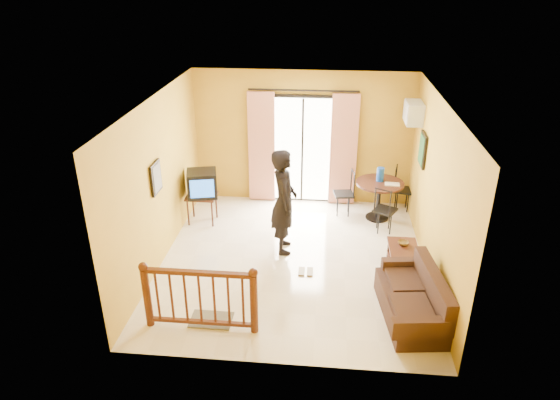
# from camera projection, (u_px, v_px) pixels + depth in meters

# --- Properties ---
(ground) EXTENTS (5.00, 5.00, 0.00)m
(ground) POSITION_uv_depth(u_px,v_px,m) (293.00, 260.00, 8.67)
(ground) COLOR beige
(ground) RESTS_ON ground
(room_shell) EXTENTS (5.00, 5.00, 5.00)m
(room_shell) POSITION_uv_depth(u_px,v_px,m) (294.00, 169.00, 7.94)
(room_shell) COLOR white
(room_shell) RESTS_ON ground
(balcony_door) EXTENTS (2.25, 0.14, 2.46)m
(balcony_door) POSITION_uv_depth(u_px,v_px,m) (302.00, 149.00, 10.35)
(balcony_door) COLOR black
(balcony_door) RESTS_ON ground
(tv_table) EXTENTS (0.57, 0.48, 0.57)m
(tv_table) POSITION_uv_depth(u_px,v_px,m) (202.00, 199.00, 9.78)
(tv_table) COLOR black
(tv_table) RESTS_ON ground
(television) EXTENTS (0.66, 0.62, 0.50)m
(television) POSITION_uv_depth(u_px,v_px,m) (202.00, 184.00, 9.64)
(television) COLOR black
(television) RESTS_ON tv_table
(picture_left) EXTENTS (0.05, 0.42, 0.52)m
(picture_left) POSITION_uv_depth(u_px,v_px,m) (156.00, 178.00, 8.02)
(picture_left) COLOR black
(picture_left) RESTS_ON room_shell
(dining_table) EXTENTS (0.95, 0.95, 0.79)m
(dining_table) POSITION_uv_depth(u_px,v_px,m) (379.00, 190.00, 9.86)
(dining_table) COLOR black
(dining_table) RESTS_ON ground
(water_jug) EXTENTS (0.15, 0.15, 0.27)m
(water_jug) POSITION_uv_depth(u_px,v_px,m) (380.00, 174.00, 9.80)
(water_jug) COLOR #123FAF
(water_jug) RESTS_ON dining_table
(serving_tray) EXTENTS (0.29, 0.20, 0.02)m
(serving_tray) POSITION_uv_depth(u_px,v_px,m) (392.00, 184.00, 9.68)
(serving_tray) COLOR beige
(serving_tray) RESTS_ON dining_table
(dining_chairs) EXTENTS (1.68, 1.49, 0.95)m
(dining_chairs) POSITION_uv_depth(u_px,v_px,m) (375.00, 218.00, 10.13)
(dining_chairs) COLOR black
(dining_chairs) RESTS_ON ground
(air_conditioner) EXTENTS (0.31, 0.60, 0.40)m
(air_conditioner) POSITION_uv_depth(u_px,v_px,m) (413.00, 113.00, 9.32)
(air_conditioner) COLOR silver
(air_conditioner) RESTS_ON room_shell
(botanical_print) EXTENTS (0.05, 0.50, 0.60)m
(botanical_print) POSITION_uv_depth(u_px,v_px,m) (422.00, 150.00, 8.94)
(botanical_print) COLOR black
(botanical_print) RESTS_ON room_shell
(coffee_table) EXTENTS (0.48, 0.87, 0.39)m
(coffee_table) POSITION_uv_depth(u_px,v_px,m) (403.00, 256.00, 8.30)
(coffee_table) COLOR black
(coffee_table) RESTS_ON ground
(bowl) EXTENTS (0.22, 0.22, 0.06)m
(bowl) POSITION_uv_depth(u_px,v_px,m) (403.00, 243.00, 8.38)
(bowl) COLOR brown
(bowl) RESTS_ON coffee_table
(sofa) EXTENTS (0.92, 1.69, 0.77)m
(sofa) POSITION_uv_depth(u_px,v_px,m) (415.00, 301.00, 7.15)
(sofa) COLOR #311B13
(sofa) RESTS_ON ground
(standing_person) EXTENTS (0.55, 0.75, 1.90)m
(standing_person) POSITION_uv_depth(u_px,v_px,m) (284.00, 202.00, 8.62)
(standing_person) COLOR black
(standing_person) RESTS_ON ground
(stair_balustrade) EXTENTS (1.63, 0.13, 1.04)m
(stair_balustrade) POSITION_uv_depth(u_px,v_px,m) (200.00, 295.00, 6.82)
(stair_balustrade) COLOR #471E0F
(stair_balustrade) RESTS_ON ground
(doormat) EXTENTS (0.60, 0.41, 0.02)m
(doormat) POSITION_uv_depth(u_px,v_px,m) (211.00, 320.00, 7.20)
(doormat) COLOR #5B5749
(doormat) RESTS_ON ground
(sandals) EXTENTS (0.24, 0.25, 0.03)m
(sandals) POSITION_uv_depth(u_px,v_px,m) (306.00, 272.00, 8.32)
(sandals) COLOR brown
(sandals) RESTS_ON ground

